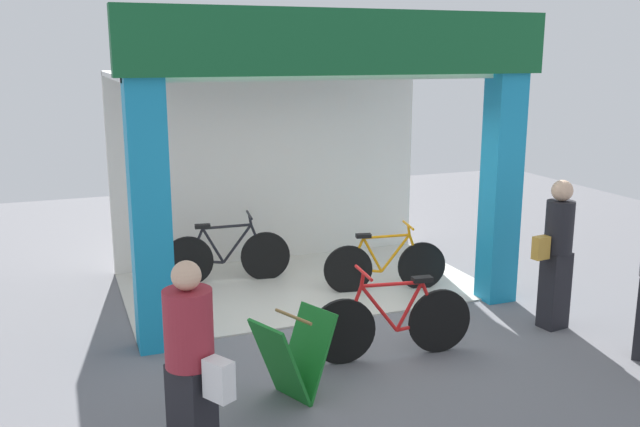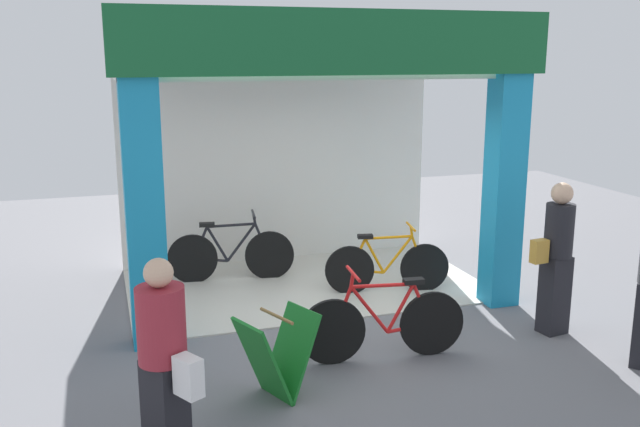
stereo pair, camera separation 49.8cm
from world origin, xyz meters
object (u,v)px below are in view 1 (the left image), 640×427
Objects in this scene: bicycle_inside_0 at (385,265)px; pedestrian_1 at (557,252)px; bicycle_parked_0 at (393,322)px; sandwich_board_sign at (294,357)px; pedestrian_0 at (192,364)px; bicycle_inside_1 at (227,256)px.

pedestrian_1 reaches higher than bicycle_inside_0.
bicycle_parked_0 is 2.15m from pedestrian_1.
bicycle_parked_0 is 1.01× the size of pedestrian_1.
sandwich_board_sign is 3.40m from pedestrian_1.
pedestrian_0 is (-1.05, -0.78, 0.45)m from sandwich_board_sign.
bicycle_parked_0 reaches higher than bicycle_inside_1.
sandwich_board_sign is at bearing -131.21° from bicycle_inside_0.
bicycle_inside_1 is 4.45m from pedestrian_0.
pedestrian_0 reaches higher than bicycle_parked_0.
sandwich_board_sign is (-1.23, -0.47, 0.02)m from bicycle_parked_0.
bicycle_inside_0 is 0.94× the size of pedestrian_1.
pedestrian_0 is 4.57m from pedestrian_1.
bicycle_inside_1 is (-1.86, 1.09, 0.02)m from bicycle_inside_0.
bicycle_inside_0 is 0.94× the size of bicycle_inside_1.
sandwich_board_sign is at bearing -170.51° from pedestrian_1.
pedestrian_0 is at bearing -163.02° from pedestrian_1.
sandwich_board_sign is 1.39m from pedestrian_0.
bicycle_inside_1 is 2.14× the size of sandwich_board_sign.
pedestrian_0 reaches higher than bicycle_inside_0.
pedestrian_0 is (-3.13, -3.15, 0.49)m from bicycle_inside_0.
bicycle_inside_0 is at bearing 66.15° from bicycle_parked_0.
bicycle_parked_0 is (1.02, -2.99, 0.00)m from bicycle_inside_1.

